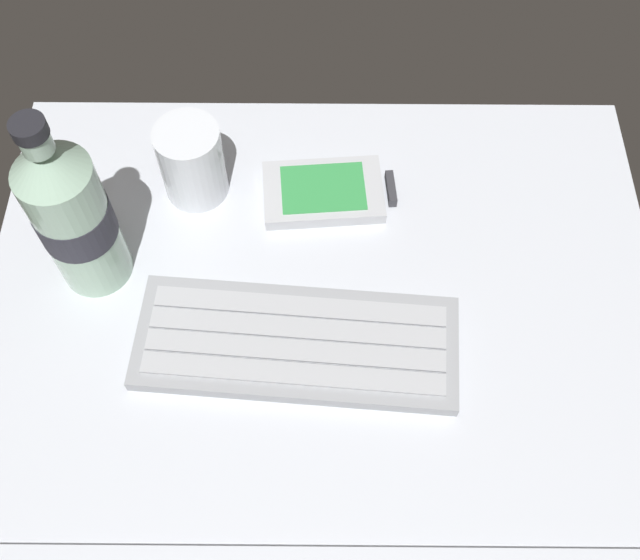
% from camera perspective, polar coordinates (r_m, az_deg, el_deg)
% --- Properties ---
extents(ground_plane, '(0.64, 0.48, 0.03)m').
position_cam_1_polar(ground_plane, '(0.72, -0.00, -1.71)').
color(ground_plane, silver).
extents(keyboard, '(0.30, 0.13, 0.02)m').
position_cam_1_polar(keyboard, '(0.68, -1.98, -4.74)').
color(keyboard, '#93969B').
rests_on(keyboard, ground_plane).
extents(handheld_device, '(0.13, 0.09, 0.02)m').
position_cam_1_polar(handheld_device, '(0.77, 0.56, 6.65)').
color(handheld_device, '#B7BABF').
rests_on(handheld_device, ground_plane).
extents(juice_cup, '(0.06, 0.06, 0.09)m').
position_cam_1_polar(juice_cup, '(0.76, -9.78, 8.61)').
color(juice_cup, silver).
rests_on(juice_cup, ground_plane).
extents(water_bottle, '(0.07, 0.07, 0.21)m').
position_cam_1_polar(water_bottle, '(0.69, -18.36, 4.69)').
color(water_bottle, '#9EC1A8').
rests_on(water_bottle, ground_plane).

